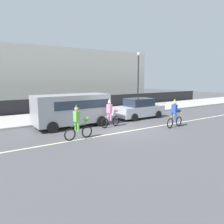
# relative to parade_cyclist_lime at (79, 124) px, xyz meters

# --- Properties ---
(ground_plane) EXTENTS (80.00, 80.00, 0.00)m
(ground_plane) POSITION_rel_parade_cyclist_lime_xyz_m (3.20, 0.40, -0.84)
(ground_plane) COLOR #4C4C4F
(road_centre_line) EXTENTS (36.00, 0.14, 0.01)m
(road_centre_line) POSITION_rel_parade_cyclist_lime_xyz_m (3.20, -0.10, -0.84)
(road_centre_line) COLOR beige
(road_centre_line) RESTS_ON ground
(sidewalk_curb) EXTENTS (60.00, 5.00, 0.15)m
(sidewalk_curb) POSITION_rel_parade_cyclist_lime_xyz_m (3.20, 6.90, -0.77)
(sidewalk_curb) COLOR #ADAAA3
(sidewalk_curb) RESTS_ON ground
(fence_line) EXTENTS (40.00, 0.08, 1.40)m
(fence_line) POSITION_rel_parade_cyclist_lime_xyz_m (3.20, 9.80, -0.14)
(fence_line) COLOR black
(fence_line) RESTS_ON ground
(building_backdrop) EXTENTS (28.00, 8.00, 6.86)m
(building_backdrop) POSITION_rel_parade_cyclist_lime_xyz_m (3.64, 18.40, 2.59)
(building_backdrop) COLOR beige
(building_backdrop) RESTS_ON ground
(parade_cyclist_lime) EXTENTS (1.72, 0.50, 1.92)m
(parade_cyclist_lime) POSITION_rel_parade_cyclist_lime_xyz_m (0.00, 0.00, 0.00)
(parade_cyclist_lime) COLOR black
(parade_cyclist_lime) RESTS_ON ground
(parade_cyclist_pink) EXTENTS (1.70, 0.53, 1.92)m
(parade_cyclist_pink) POSITION_rel_parade_cyclist_lime_xyz_m (3.08, 1.56, 0.00)
(parade_cyclist_pink) COLOR black
(parade_cyclist_pink) RESTS_ON ground
(parade_cyclist_cobalt) EXTENTS (1.71, 0.51, 1.92)m
(parade_cyclist_cobalt) POSITION_rel_parade_cyclist_lime_xyz_m (6.64, -0.90, 0.00)
(parade_cyclist_cobalt) COLOR black
(parade_cyclist_cobalt) RESTS_ON ground
(parked_van_grey) EXTENTS (5.00, 2.22, 2.18)m
(parked_van_grey) POSITION_rel_parade_cyclist_lime_xyz_m (1.02, 3.10, 0.44)
(parked_van_grey) COLOR #99999E
(parked_van_grey) RESTS_ON ground
(parked_car_silver) EXTENTS (4.10, 1.92, 1.64)m
(parked_car_silver) POSITION_rel_parade_cyclist_lime_xyz_m (6.89, 3.00, -0.06)
(parked_car_silver) COLOR #B7BABF
(parked_car_silver) RESTS_ON ground
(street_lamp_post) EXTENTS (0.36, 0.36, 5.86)m
(street_lamp_post) POSITION_rel_parade_cyclist_lime_xyz_m (10.95, 7.97, 3.15)
(street_lamp_post) COLOR black
(street_lamp_post) RESTS_ON sidewalk_curb
(pedestrian_onlooker) EXTENTS (0.32, 0.20, 1.62)m
(pedestrian_onlooker) POSITION_rel_parade_cyclist_lime_xyz_m (1.18, 5.52, 0.17)
(pedestrian_onlooker) COLOR #33333D
(pedestrian_onlooker) RESTS_ON sidewalk_curb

